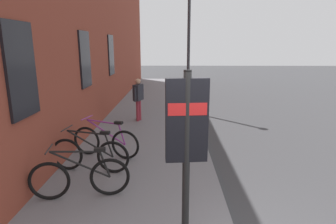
% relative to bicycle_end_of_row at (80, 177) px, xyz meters
% --- Properties ---
extents(ground, '(60.00, 60.00, 0.00)m').
position_rel_bicycle_end_of_row_xyz_m(ground, '(4.10, -3.59, -0.51)').
color(ground, '#38383A').
extents(sidewalk_pavement, '(24.00, 3.50, 0.12)m').
position_rel_bicycle_end_of_row_xyz_m(sidewalk_pavement, '(6.10, -0.84, -0.45)').
color(sidewalk_pavement, slate).
rests_on(sidewalk_pavement, ground).
extents(station_facade, '(22.00, 0.65, 8.07)m').
position_rel_bicycle_end_of_row_xyz_m(station_facade, '(7.09, 1.21, 3.52)').
color(station_facade, brown).
rests_on(station_facade, ground).
extents(bicycle_end_of_row, '(0.50, 1.76, 0.97)m').
position_rel_bicycle_end_of_row_xyz_m(bicycle_end_of_row, '(0.00, 0.00, 0.00)').
color(bicycle_end_of_row, black).
rests_on(bicycle_end_of_row, sidewalk_pavement).
extents(bicycle_far_end, '(0.48, 1.76, 0.97)m').
position_rel_bicycle_end_of_row_xyz_m(bicycle_far_end, '(1.07, 0.14, 0.00)').
color(bicycle_far_end, black).
rests_on(bicycle_far_end, sidewalk_pavement).
extents(bicycle_under_window, '(0.63, 1.72, 0.97)m').
position_rel_bicycle_end_of_row_xyz_m(bicycle_under_window, '(1.90, -0.01, 0.00)').
color(bicycle_under_window, black).
rests_on(bicycle_under_window, sidewalk_pavement).
extents(transit_info_sign, '(0.14, 0.56, 2.40)m').
position_rel_bicycle_end_of_row_xyz_m(transit_info_sign, '(-1.11, -1.83, 1.21)').
color(transit_info_sign, black).
rests_on(transit_info_sign, sidewalk_pavement).
extents(pedestrian_by_facade, '(0.56, 0.36, 1.53)m').
position_rel_bicycle_end_of_row_xyz_m(pedestrian_by_facade, '(5.29, -0.42, 0.55)').
color(pedestrian_by_facade, maroon).
rests_on(pedestrian_by_facade, sidewalk_pavement).
extents(street_lamp, '(0.28, 0.28, 5.01)m').
position_rel_bicycle_end_of_row_xyz_m(street_lamp, '(7.16, -2.29, 2.59)').
color(street_lamp, '#333338').
rests_on(street_lamp, sidewalk_pavement).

